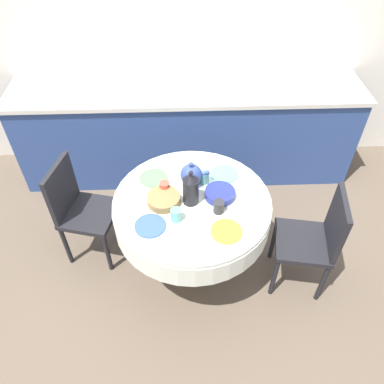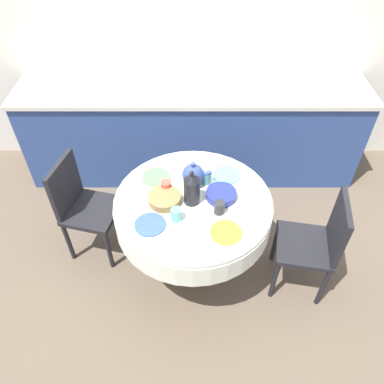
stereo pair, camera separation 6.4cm
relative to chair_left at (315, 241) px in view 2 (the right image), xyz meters
name	(u,v)px [view 2 (the right image)]	position (x,y,z in m)	size (l,w,h in m)	color
ground_plane	(192,264)	(-0.89, 0.16, -0.51)	(12.00, 12.00, 0.00)	brown
wall_back	(191,34)	(-0.89, 1.73, 0.79)	(7.00, 0.05, 2.60)	silver
kitchen_counter	(191,132)	(-0.89, 1.40, -0.03)	(3.24, 0.64, 0.95)	#2D4784
dining_table	(192,213)	(-0.89, 0.16, 0.13)	(1.12, 1.12, 0.77)	olive
chair_left	(315,241)	(0.00, 0.00, 0.00)	(0.46, 0.46, 0.90)	black
chair_right	(81,204)	(-1.76, 0.38, 0.00)	(0.48, 0.48, 0.90)	black
plate_near_left	(149,225)	(-1.17, -0.07, 0.27)	(0.21, 0.21, 0.01)	#3856AD
cup_near_left	(175,215)	(-1.00, -0.02, 0.31)	(0.07, 0.07, 0.09)	#5BA39E
plate_near_right	(225,232)	(-0.68, -0.14, 0.27)	(0.21, 0.21, 0.01)	yellow
cup_near_right	(218,207)	(-0.71, 0.05, 0.31)	(0.07, 0.07, 0.09)	#28282D
plate_far_left	(155,177)	(-1.16, 0.40, 0.27)	(0.21, 0.21, 0.01)	#5BA85B
cup_far_left	(165,187)	(-1.07, 0.25, 0.31)	(0.07, 0.07, 0.09)	#CC4C3D
plate_far_right	(226,175)	(-0.63, 0.42, 0.27)	(0.21, 0.21, 0.01)	#60BCB7
cup_far_right	(205,178)	(-0.79, 0.34, 0.31)	(0.07, 0.07, 0.09)	#5BA39E
coffee_carafe	(191,189)	(-0.89, 0.15, 0.39)	(0.11, 0.11, 0.28)	black
teapot	(192,175)	(-0.89, 0.32, 0.35)	(0.22, 0.16, 0.21)	#33478E
bread_basket	(164,199)	(-1.08, 0.14, 0.29)	(0.23, 0.23, 0.06)	olive
fruit_bowl	(220,195)	(-0.69, 0.19, 0.29)	(0.21, 0.21, 0.06)	navy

